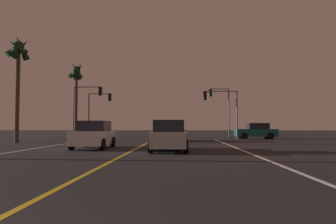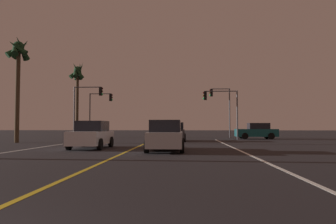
{
  "view_description": "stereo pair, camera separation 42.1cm",
  "coord_description": "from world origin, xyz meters",
  "px_view_note": "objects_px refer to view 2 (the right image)",
  "views": [
    {
      "loc": [
        2.71,
        -2.24,
        1.38
      ],
      "look_at": [
        1.45,
        29.48,
        2.79
      ],
      "focal_mm": 33.82,
      "sensor_mm": 36.0,
      "label": 1
    },
    {
      "loc": [
        3.13,
        -2.24,
        1.38
      ],
      "look_at": [
        1.45,
        29.48,
        2.79
      ],
      "focal_mm": 33.82,
      "sensor_mm": 36.0,
      "label": 2
    }
  ],
  "objects_px": {
    "car_ahead_far": "(175,132)",
    "palm_tree_left_mid": "(18,58)",
    "palm_tree_left_far": "(78,78)",
    "traffic_light_near_right": "(220,103)",
    "street_lamp_right_near": "(335,19)",
    "traffic_light_far_right": "(220,102)",
    "car_crossing_side": "(257,131)",
    "traffic_light_near_left": "(88,100)",
    "car_oncoming": "(92,135)",
    "traffic_light_far_left": "(101,105)",
    "car_lead_same_lane": "(166,136)"
  },
  "relations": [
    {
      "from": "car_crossing_side",
      "to": "traffic_light_far_left",
      "type": "relative_size",
      "value": 0.8
    },
    {
      "from": "car_crossing_side",
      "to": "palm_tree_left_mid",
      "type": "bearing_deg",
      "value": 21.73
    },
    {
      "from": "car_ahead_far",
      "to": "traffic_light_near_left",
      "type": "relative_size",
      "value": 0.78
    },
    {
      "from": "traffic_light_far_right",
      "to": "traffic_light_near_right",
      "type": "bearing_deg",
      "value": 83.1
    },
    {
      "from": "car_crossing_side",
      "to": "car_oncoming",
      "type": "bearing_deg",
      "value": 47.86
    },
    {
      "from": "car_crossing_side",
      "to": "traffic_light_near_right",
      "type": "bearing_deg",
      "value": 19.61
    },
    {
      "from": "car_crossing_side",
      "to": "car_lead_same_lane",
      "type": "distance_m",
      "value": 18.88
    },
    {
      "from": "car_oncoming",
      "to": "palm_tree_left_far",
      "type": "xyz_separation_m",
      "value": [
        -7.45,
        18.82,
        6.54
      ]
    },
    {
      "from": "car_ahead_far",
      "to": "car_lead_same_lane",
      "type": "relative_size",
      "value": 1.0
    },
    {
      "from": "palm_tree_left_far",
      "to": "traffic_light_near_left",
      "type": "bearing_deg",
      "value": -61.02
    },
    {
      "from": "car_oncoming",
      "to": "traffic_light_near_left",
      "type": "height_order",
      "value": "traffic_light_near_left"
    },
    {
      "from": "car_ahead_far",
      "to": "traffic_light_near_left",
      "type": "distance_m",
      "value": 10.52
    },
    {
      "from": "street_lamp_right_near",
      "to": "palm_tree_left_mid",
      "type": "height_order",
      "value": "palm_tree_left_mid"
    },
    {
      "from": "traffic_light_far_right",
      "to": "street_lamp_right_near",
      "type": "bearing_deg",
      "value": 91.2
    },
    {
      "from": "traffic_light_near_left",
      "to": "traffic_light_far_right",
      "type": "relative_size",
      "value": 0.94
    },
    {
      "from": "street_lamp_right_near",
      "to": "car_lead_same_lane",
      "type": "bearing_deg",
      "value": -49.53
    },
    {
      "from": "traffic_light_near_right",
      "to": "car_crossing_side",
      "type": "bearing_deg",
      "value": -160.39
    },
    {
      "from": "car_oncoming",
      "to": "palm_tree_left_far",
      "type": "distance_m",
      "value": 21.27
    },
    {
      "from": "car_ahead_far",
      "to": "street_lamp_right_near",
      "type": "relative_size",
      "value": 0.57
    },
    {
      "from": "palm_tree_left_mid",
      "to": "palm_tree_left_far",
      "type": "distance_m",
      "value": 12.64
    },
    {
      "from": "traffic_light_near_left",
      "to": "traffic_light_far_right",
      "type": "xyz_separation_m",
      "value": [
        14.48,
        5.5,
        0.21
      ]
    },
    {
      "from": "street_lamp_right_near",
      "to": "palm_tree_left_mid",
      "type": "xyz_separation_m",
      "value": [
        -18.8,
        15.11,
        2.21
      ]
    },
    {
      "from": "car_ahead_far",
      "to": "traffic_light_far_right",
      "type": "height_order",
      "value": "traffic_light_far_right"
    },
    {
      "from": "car_ahead_far",
      "to": "palm_tree_left_mid",
      "type": "xyz_separation_m",
      "value": [
        -13.0,
        -3.41,
        6.25
      ]
    },
    {
      "from": "car_oncoming",
      "to": "palm_tree_left_far",
      "type": "relative_size",
      "value": 0.46
    },
    {
      "from": "car_ahead_far",
      "to": "street_lamp_right_near",
      "type": "xyz_separation_m",
      "value": [
        5.8,
        -18.53,
        4.04
      ]
    },
    {
      "from": "traffic_light_far_right",
      "to": "palm_tree_left_far",
      "type": "xyz_separation_m",
      "value": [
        -17.5,
        -0.05,
        3.04
      ]
    },
    {
      "from": "traffic_light_near_left",
      "to": "car_crossing_side",
      "type": "bearing_deg",
      "value": 4.58
    },
    {
      "from": "street_lamp_right_near",
      "to": "traffic_light_far_right",
      "type": "bearing_deg",
      "value": -88.8
    },
    {
      "from": "car_oncoming",
      "to": "palm_tree_left_mid",
      "type": "height_order",
      "value": "palm_tree_left_mid"
    },
    {
      "from": "traffic_light_far_right",
      "to": "traffic_light_far_left",
      "type": "relative_size",
      "value": 1.1
    },
    {
      "from": "car_crossing_side",
      "to": "street_lamp_right_near",
      "type": "distance_m",
      "value": 24.21
    },
    {
      "from": "traffic_light_far_left",
      "to": "palm_tree_left_mid",
      "type": "distance_m",
      "value": 13.53
    },
    {
      "from": "car_lead_same_lane",
      "to": "palm_tree_left_mid",
      "type": "height_order",
      "value": "palm_tree_left_mid"
    },
    {
      "from": "car_oncoming",
      "to": "traffic_light_far_left",
      "type": "xyz_separation_m",
      "value": [
        -4.54,
        18.87,
        3.17
      ]
    },
    {
      "from": "car_crossing_side",
      "to": "traffic_light_near_right",
      "type": "relative_size",
      "value": 0.86
    },
    {
      "from": "traffic_light_near_right",
      "to": "street_lamp_right_near",
      "type": "height_order",
      "value": "street_lamp_right_near"
    },
    {
      "from": "traffic_light_far_left",
      "to": "street_lamp_right_near",
      "type": "bearing_deg",
      "value": -61.36
    },
    {
      "from": "car_crossing_side",
      "to": "car_lead_same_lane",
      "type": "xyz_separation_m",
      "value": [
        -8.68,
        -16.77,
        0.0
      ]
    },
    {
      "from": "traffic_light_near_right",
      "to": "car_lead_same_lane",
      "type": "bearing_deg",
      "value": 73.06
    },
    {
      "from": "traffic_light_far_right",
      "to": "traffic_light_far_left",
      "type": "bearing_deg",
      "value": -0.0
    },
    {
      "from": "traffic_light_near_right",
      "to": "traffic_light_near_left",
      "type": "bearing_deg",
      "value": -0.0
    },
    {
      "from": "traffic_light_far_left",
      "to": "traffic_light_far_right",
      "type": "bearing_deg",
      "value": -0.0
    },
    {
      "from": "traffic_light_far_left",
      "to": "palm_tree_left_far",
      "type": "xyz_separation_m",
      "value": [
        -2.91,
        -0.05,
        3.37
      ]
    },
    {
      "from": "car_lead_same_lane",
      "to": "palm_tree_left_mid",
      "type": "relative_size",
      "value": 0.48
    },
    {
      "from": "car_crossing_side",
      "to": "palm_tree_left_far",
      "type": "height_order",
      "value": "palm_tree_left_far"
    },
    {
      "from": "car_ahead_far",
      "to": "traffic_light_far_right",
      "type": "xyz_separation_m",
      "value": [
        5.22,
        9.25,
        3.49
      ]
    },
    {
      "from": "car_crossing_side",
      "to": "traffic_light_near_left",
      "type": "bearing_deg",
      "value": 4.58
    },
    {
      "from": "car_crossing_side",
      "to": "palm_tree_left_far",
      "type": "relative_size",
      "value": 0.46
    },
    {
      "from": "street_lamp_right_near",
      "to": "palm_tree_left_far",
      "type": "xyz_separation_m",
      "value": [
        -18.08,
        27.73,
        2.5
      ]
    }
  ]
}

